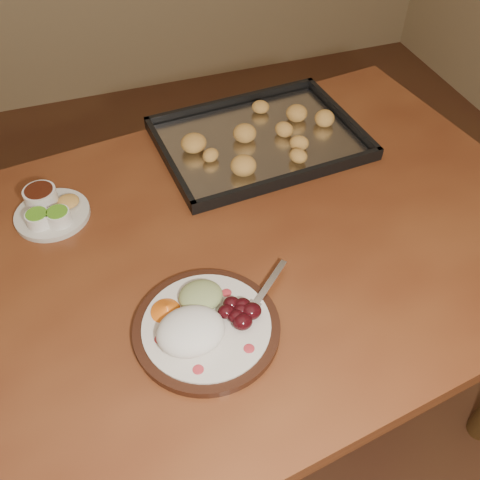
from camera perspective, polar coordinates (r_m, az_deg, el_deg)
name	(u,v)px	position (r m, az deg, el deg)	size (l,w,h in m)	color
ground	(146,466)	(1.66, -9.96, -22.67)	(4.00, 4.00, 0.00)	#4E2F1B
dining_table	(207,283)	(1.14, -3.53, -4.60)	(1.61, 1.10, 0.75)	brown
dinner_plate	(203,324)	(0.94, -3.93, -8.94)	(0.31, 0.26, 0.06)	black
condiment_saucer	(49,209)	(1.19, -19.70, 3.11)	(0.16, 0.16, 0.05)	beige
baking_tray	(259,138)	(1.32, 2.08, 10.79)	(0.50, 0.39, 0.05)	black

